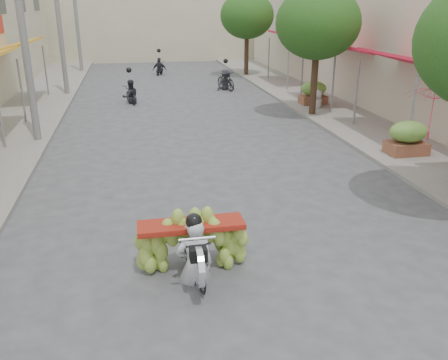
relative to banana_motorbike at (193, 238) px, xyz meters
The scene contains 16 objects.
sidewalk_left 13.81m from the banana_motorbike, 114.71° to the left, with size 4.00×60.00×0.12m, color gray.
sidewalk_right 15.01m from the banana_motorbike, 56.68° to the left, with size 4.00×60.00×0.12m, color gray.
far_building 35.66m from the banana_motorbike, 88.01° to the left, with size 20.00×6.00×7.00m, color beige.
utility_pole_mid 10.91m from the banana_motorbike, 113.62° to the left, with size 0.60×0.24×8.00m.
utility_pole_far 19.27m from the banana_motorbike, 102.67° to the left, with size 0.60×0.24×8.00m.
utility_pole_back 28.04m from the banana_motorbike, 98.60° to the left, with size 0.60×0.24×8.00m.
street_tree_mid 13.65m from the banana_motorbike, 60.08° to the left, with size 3.40×3.40×5.25m.
street_tree_far 24.64m from the banana_motorbike, 74.25° to the left, with size 3.40×3.40×5.25m.
produce_crate_mid 9.26m from the banana_motorbike, 36.63° to the left, with size 1.20×0.88×1.16m.
produce_crate_far 15.44m from the banana_motorbike, 61.21° to the left, with size 1.20×0.88×1.16m.
banana_motorbike is the anchor object (origin of this frame).
market_umbrella 8.89m from the banana_motorbike, 31.32° to the left, with size 2.01×2.01×1.56m.
pedestrian 14.73m from the banana_motorbike, 60.14° to the left, with size 0.91×0.80×1.59m.
bg_motorbike_a 15.88m from the banana_motorbike, 93.35° to the left, with size 0.89×1.51×1.95m.
bg_motorbike_b 19.09m from the banana_motorbike, 77.05° to the left, with size 1.18×1.87×1.95m.
bg_motorbike_c 25.32m from the banana_motorbike, 87.53° to the left, with size 1.09×1.60×1.95m.
Camera 1 is at (-2.11, -4.83, 4.56)m, focal length 38.00 mm.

